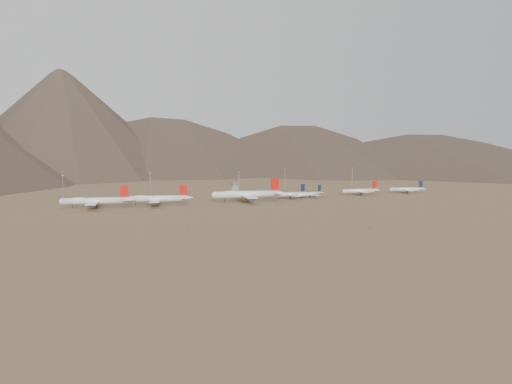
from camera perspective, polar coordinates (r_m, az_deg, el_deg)
name	(u,v)px	position (r m, az deg, el deg)	size (l,w,h in m)	color
ground	(252,205)	(458.82, -0.45, -1.55)	(3000.00, 3000.00, 0.00)	olive
mountain_ridge	(109,108)	(1333.01, -16.44, 9.24)	(4400.00, 1000.00, 300.00)	brown
widebody_west	(95,201)	(460.30, -17.88, -0.95)	(64.45, 50.61, 19.42)	white
widebody_centre	(156,198)	(466.25, -11.30, -0.73)	(62.68, 49.42, 19.00)	white
widebody_east	(247,194)	(485.86, -1.05, -0.25)	(74.82, 58.33, 22.36)	white
narrowbody_a	(290,194)	(516.33, 3.94, -0.25)	(44.51, 32.25, 14.72)	white
narrowbody_b	(310,194)	(526.90, 6.21, -0.21)	(38.69, 28.61, 13.08)	white
narrowbody_c	(361,191)	(564.04, 11.91, 0.14)	(45.92, 33.46, 15.24)	white
narrowbody_d	(407,189)	(600.20, 16.92, 0.31)	(41.67, 31.16, 14.39)	white
control_tower	(234,188)	(579.93, -2.51, 0.43)	(8.00, 8.00, 12.00)	gray
mast_far_west	(63,187)	(530.26, -21.19, 0.57)	(2.00, 0.60, 25.70)	gray
mast_west	(150,183)	(555.15, -11.98, 1.02)	(2.00, 0.60, 25.70)	gray
mast_centre	(239,182)	(564.48, -1.97, 1.20)	(2.00, 0.60, 25.70)	gray
mast_east	(285,177)	(638.15, 3.33, 1.68)	(2.00, 0.60, 25.70)	gray
mast_far_east	(352,176)	(669.30, 10.94, 1.76)	(2.00, 0.60, 25.70)	gray
desert_scrub	(231,222)	(359.83, -2.86, -3.42)	(430.76, 152.06, 0.87)	olive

